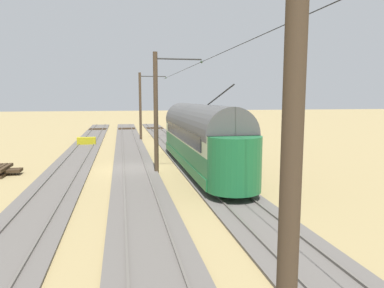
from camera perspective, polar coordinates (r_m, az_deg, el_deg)
The scene contains 12 objects.
ground_plane at distance 23.65m, azimuth -9.31°, elevation -4.09°, with size 220.00×220.00×0.00m, color #937F51.
track_streetcar_siding at distance 24.45m, azimuth 0.67°, elevation -3.48°, with size 2.80×80.00×0.18m.
track_adjacent_siding at distance 23.95m, azimuth -9.34°, elevation -3.81°, with size 2.80×80.00×0.18m.
track_third_siding at distance 24.18m, azimuth -19.46°, elevation -4.03°, with size 2.80×80.00×0.18m.
vintage_streetcar at distance 23.06m, azimuth 1.25°, elevation 1.40°, with size 2.65×16.91×5.16m.
catenary_pole_foreground at distance 39.80m, azimuth -8.26°, elevation 6.27°, with size 3.12×0.28×7.49m.
catenary_pole_mid_near at distance 22.03m, azimuth -5.66°, elevation 5.42°, with size 3.12×0.28×7.49m.
catenary_pole_mid_far at distance 4.72m, azimuth 16.78°, elevation -2.28°, with size 3.12×0.28×7.49m.
overhead_wire_run at distance 14.88m, azimuth 8.63°, elevation 16.08°, with size 2.91×57.45×0.18m.
switch_stand at distance 34.37m, azimuth -0.51°, elevation 0.79°, with size 0.50×0.30×1.24m.
spare_tie_stack at distance 24.55m, azimuth -28.64°, elevation -3.84°, with size 2.40×2.40×0.54m.
track_end_bumper at distance 36.74m, azimuth -16.73°, elevation 0.43°, with size 1.80×0.60×0.80m, color #B2A519.
Camera 1 is at (0.78, 23.17, 4.69)m, focal length 32.89 mm.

